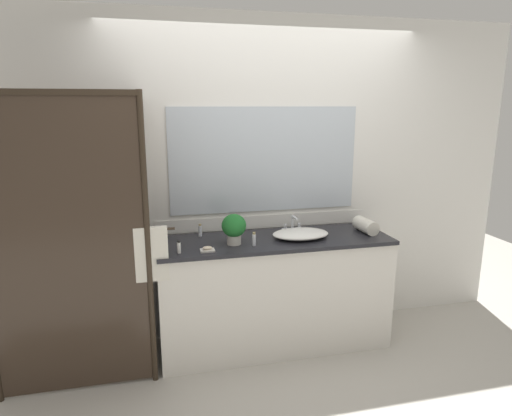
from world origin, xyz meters
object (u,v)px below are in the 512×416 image
soap_dish (207,249)px  amenity_bottle_shampoo (179,247)px  faucet (293,225)px  amenity_bottle_body_wash (254,239)px  rolled_towel_near_edge (366,226)px  potted_plant (234,227)px  amenity_bottle_lotion (200,230)px  sink_basin (301,234)px

soap_dish → amenity_bottle_shampoo: bearing=179.0°
faucet → amenity_bottle_body_wash: size_ratio=1.67×
rolled_towel_near_edge → amenity_bottle_shampoo: bearing=-173.4°
potted_plant → amenity_bottle_lotion: 0.35m
potted_plant → soap_dish: potted_plant is taller
potted_plant → amenity_bottle_shampoo: potted_plant is taller
soap_dish → sink_basin: bearing=12.1°
potted_plant → soap_dish: bearing=-151.5°
potted_plant → rolled_towel_near_edge: (1.09, 0.06, -0.07)m
rolled_towel_near_edge → soap_dish: bearing=-172.3°
amenity_bottle_body_wash → amenity_bottle_lotion: bearing=137.0°
faucet → potted_plant: (-0.53, -0.24, 0.09)m
faucet → rolled_towel_near_edge: faucet is taller
amenity_bottle_shampoo → rolled_towel_near_edge: size_ratio=0.39×
potted_plant → rolled_towel_near_edge: potted_plant is taller
faucet → rolled_towel_near_edge: size_ratio=0.71×
faucet → amenity_bottle_lotion: bearing=178.2°
amenity_bottle_lotion → rolled_towel_near_edge: rolled_towel_near_edge is taller
soap_dish → amenity_bottle_shampoo: amenity_bottle_shampoo is taller
amenity_bottle_lotion → rolled_towel_near_edge: (1.31, -0.20, 0.01)m
faucet → amenity_bottle_body_wash: 0.50m
sink_basin → faucet: bearing=90.0°
amenity_bottle_body_wash → sink_basin: bearing=15.9°
amenity_bottle_body_wash → faucet: bearing=37.9°
sink_basin → soap_dish: size_ratio=4.43×
sink_basin → amenity_bottle_lotion: bearing=163.8°
faucet → potted_plant: 0.59m
amenity_bottle_lotion → soap_dish: bearing=-88.8°
sink_basin → faucet: size_ratio=2.61×
faucet → potted_plant: bearing=-155.8°
soap_dish → faucet: bearing=25.5°
soap_dish → rolled_towel_near_edge: bearing=7.7°
sink_basin → potted_plant: bearing=-175.3°
sink_basin → rolled_towel_near_edge: bearing=1.8°
faucet → rolled_towel_near_edge: (0.56, -0.18, 0.01)m
amenity_bottle_body_wash → rolled_towel_near_edge: 0.97m
faucet → soap_dish: faucet is taller
amenity_bottle_lotion → sink_basin: bearing=-16.2°
potted_plant → soap_dish: 0.27m
amenity_bottle_lotion → amenity_bottle_shampoo: (-0.19, -0.38, -0.00)m
sink_basin → soap_dish: sink_basin is taller
faucet → amenity_bottle_body_wash: bearing=-142.1°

